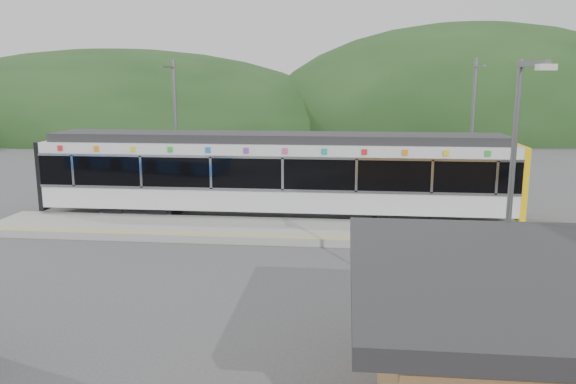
# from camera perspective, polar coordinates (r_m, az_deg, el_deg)

# --- Properties ---
(ground) EXTENTS (120.00, 120.00, 0.00)m
(ground) POSITION_cam_1_polar(r_m,az_deg,el_deg) (19.00, 1.83, -7.08)
(ground) COLOR #4C4C4F
(ground) RESTS_ON ground
(hills) EXTENTS (146.00, 149.00, 26.00)m
(hills) POSITION_cam_1_polar(r_m,az_deg,el_deg) (24.53, 17.38, -3.39)
(hills) COLOR #1E3D19
(hills) RESTS_ON ground
(platform) EXTENTS (26.00, 3.20, 0.30)m
(platform) POSITION_cam_1_polar(r_m,az_deg,el_deg) (22.11, 2.47, -4.05)
(platform) COLOR #9E9E99
(platform) RESTS_ON ground
(yellow_line) EXTENTS (26.00, 0.10, 0.01)m
(yellow_line) POSITION_cam_1_polar(r_m,az_deg,el_deg) (20.82, 2.24, -4.57)
(yellow_line) COLOR yellow
(yellow_line) RESTS_ON platform
(train) EXTENTS (20.44, 3.01, 3.74)m
(train) POSITION_cam_1_polar(r_m,az_deg,el_deg) (24.50, -1.27, 2.04)
(train) COLOR black
(train) RESTS_ON ground
(catenary_mast_west) EXTENTS (0.18, 1.80, 7.00)m
(catenary_mast_west) POSITION_cam_1_polar(r_m,az_deg,el_deg) (27.92, -11.35, 6.22)
(catenary_mast_west) COLOR slate
(catenary_mast_west) RESTS_ON ground
(catenary_mast_east) EXTENTS (0.18, 1.80, 7.00)m
(catenary_mast_east) POSITION_cam_1_polar(r_m,az_deg,el_deg) (27.26, 18.18, 5.77)
(catenary_mast_east) COLOR slate
(catenary_mast_east) RESTS_ON ground
(lamp_post) EXTENTS (0.38, 1.14, 6.40)m
(lamp_post) POSITION_cam_1_polar(r_m,az_deg,el_deg) (12.68, 21.88, 0.67)
(lamp_post) COLOR slate
(lamp_post) RESTS_ON ground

